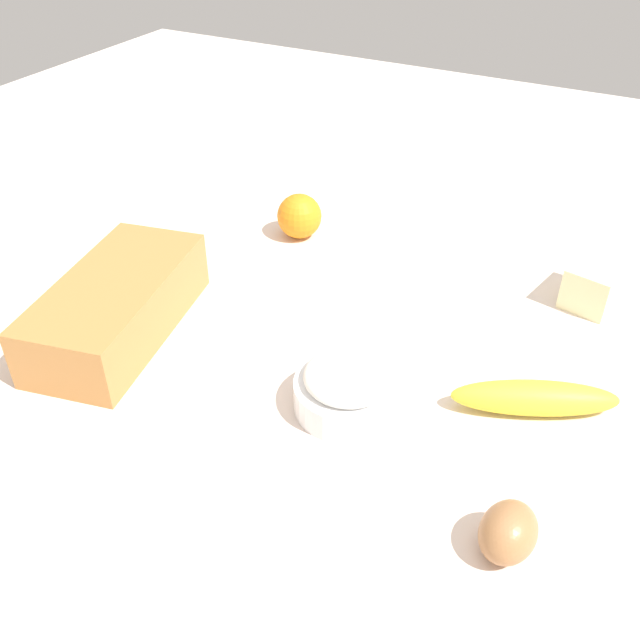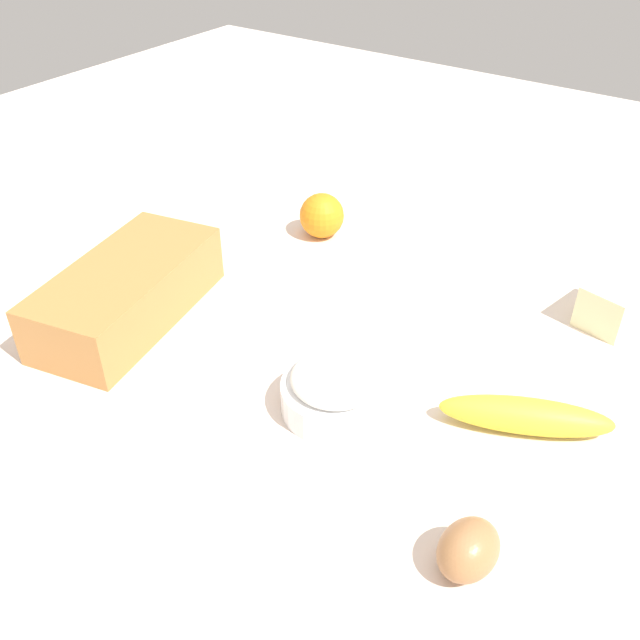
# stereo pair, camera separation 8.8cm
# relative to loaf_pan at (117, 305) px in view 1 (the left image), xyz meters

# --- Properties ---
(ground_plane) EXTENTS (2.40, 2.40, 0.02)m
(ground_plane) POSITION_rel_loaf_pan_xyz_m (0.10, -0.25, -0.05)
(ground_plane) COLOR beige
(loaf_pan) EXTENTS (0.30, 0.19, 0.08)m
(loaf_pan) POSITION_rel_loaf_pan_xyz_m (0.00, 0.00, 0.00)
(loaf_pan) COLOR #B77A3D
(loaf_pan) RESTS_ON ground_plane
(flour_bowl) EXTENTS (0.12, 0.12, 0.06)m
(flour_bowl) POSITION_rel_loaf_pan_xyz_m (0.01, -0.33, -0.01)
(flour_bowl) COLOR white
(flour_bowl) RESTS_ON ground_plane
(banana) EXTENTS (0.12, 0.19, 0.04)m
(banana) POSITION_rel_loaf_pan_xyz_m (0.10, -0.52, -0.02)
(banana) COLOR yellow
(banana) RESTS_ON ground_plane
(orange_fruit) EXTENTS (0.07, 0.07, 0.07)m
(orange_fruit) POSITION_rel_loaf_pan_xyz_m (0.33, -0.08, -0.01)
(orange_fruit) COLOR orange
(orange_fruit) RESTS_ON ground_plane
(butter_block) EXTENTS (0.10, 0.08, 0.06)m
(butter_block) POSITION_rel_loaf_pan_xyz_m (0.36, -0.54, -0.01)
(butter_block) COLOR #F4EDB2
(butter_block) RESTS_ON ground_plane
(egg_near_butter) EXTENTS (0.07, 0.06, 0.05)m
(egg_near_butter) POSITION_rel_loaf_pan_xyz_m (-0.10, -0.54, -0.02)
(egg_near_butter) COLOR #A66F43
(egg_near_butter) RESTS_ON ground_plane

